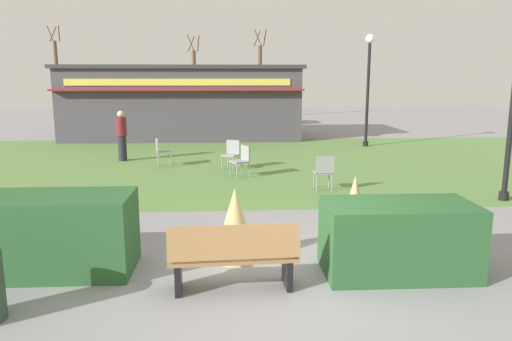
# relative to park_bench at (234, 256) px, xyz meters

# --- Properties ---
(ground_plane) EXTENTS (80.00, 80.00, 0.00)m
(ground_plane) POSITION_rel_park_bench_xyz_m (0.77, 0.23, -0.48)
(ground_plane) COLOR gray
(lawn_patch) EXTENTS (36.00, 12.00, 0.01)m
(lawn_patch) POSITION_rel_park_bench_xyz_m (0.77, 9.91, -0.48)
(lawn_patch) COLOR #5B8442
(lawn_patch) RESTS_ON ground_plane
(park_bench) EXTENTS (1.73, 0.62, 0.95)m
(park_bench) POSITION_rel_park_bench_xyz_m (0.00, 0.00, 0.00)
(park_bench) COLOR #9E7547
(park_bench) RESTS_ON ground_plane
(hedge_left) EXTENTS (2.75, 1.10, 1.14)m
(hedge_left) POSITION_rel_park_bench_xyz_m (-2.83, 0.79, 0.09)
(hedge_left) COLOR #28562B
(hedge_left) RESTS_ON ground_plane
(hedge_right) EXTENTS (2.12, 1.10, 1.04)m
(hedge_right) POSITION_rel_park_bench_xyz_m (2.36, 0.47, 0.04)
(hedge_right) COLOR #28562B
(hedge_right) RESTS_ON ground_plane
(ornamental_grass_behind_left) EXTENTS (0.65, 0.65, 1.23)m
(ornamental_grass_behind_left) POSITION_rel_park_bench_xyz_m (1.99, 1.55, 0.13)
(ornamental_grass_behind_left) COLOR tan
(ornamental_grass_behind_left) RESTS_ON ground_plane
(ornamental_grass_behind_right) EXTENTS (0.70, 0.70, 1.14)m
(ornamental_grass_behind_right) POSITION_rel_park_bench_xyz_m (0.03, 1.13, 0.09)
(ornamental_grass_behind_right) COLOR tan
(ornamental_grass_behind_right) RESTS_ON ground_plane
(lamppost_far) EXTENTS (0.36, 0.36, 4.46)m
(lamppost_far) POSITION_rel_park_bench_xyz_m (5.53, 13.42, 2.31)
(lamppost_far) COLOR black
(lamppost_far) RESTS_ON ground_plane
(food_kiosk) EXTENTS (10.81, 4.64, 3.30)m
(food_kiosk) POSITION_rel_park_bench_xyz_m (-2.17, 16.88, 1.18)
(food_kiosk) COLOR #47424C
(food_kiosk) RESTS_ON ground_plane
(cafe_chair_west) EXTENTS (0.44, 0.44, 0.89)m
(cafe_chair_west) POSITION_rel_park_bench_xyz_m (2.29, 5.65, 0.05)
(cafe_chair_west) COLOR gray
(cafe_chair_west) RESTS_ON ground_plane
(cafe_chair_east) EXTENTS (0.54, 0.54, 0.89)m
(cafe_chair_east) POSITION_rel_park_bench_xyz_m (-2.22, 9.24, 0.05)
(cafe_chair_east) COLOR gray
(cafe_chair_east) RESTS_ON ground_plane
(cafe_chair_center) EXTENTS (0.60, 0.60, 0.89)m
(cafe_chair_center) POSITION_rel_park_bench_xyz_m (0.31, 7.49, 0.05)
(cafe_chair_center) COLOR gray
(cafe_chair_center) RESTS_ON ground_plane
(cafe_chair_north) EXTENTS (0.59, 0.59, 0.89)m
(cafe_chair_north) POSITION_rel_park_bench_xyz_m (0.02, 8.68, 0.05)
(cafe_chair_north) COLOR gray
(cafe_chair_north) RESTS_ON ground_plane
(person_strolling) EXTENTS (0.34, 0.34, 1.69)m
(person_strolling) POSITION_rel_park_bench_xyz_m (-3.66, 10.38, 0.38)
(person_strolling) COLOR #23232D
(person_strolling) RESTS_ON ground_plane
(parked_car_west_slot) EXTENTS (4.34, 2.34, 1.20)m
(parked_car_west_slot) POSITION_rel_park_bench_xyz_m (-2.92, 23.54, 0.16)
(parked_car_west_slot) COLOR #2D6638
(parked_car_west_slot) RESTS_ON ground_plane
(parked_car_center_slot) EXTENTS (4.30, 2.25, 1.20)m
(parked_car_center_slot) POSITION_rel_park_bench_xyz_m (2.01, 23.54, 0.16)
(parked_car_center_slot) COLOR silver
(parked_car_center_slot) RESTS_ON ground_plane
(tree_left_bg) EXTENTS (0.91, 0.96, 6.47)m
(tree_left_bg) POSITION_rel_park_bench_xyz_m (-12.85, 31.49, 2.39)
(tree_left_bg) COLOR brown
(tree_left_bg) RESTS_ON ground_plane
(tree_right_bg) EXTENTS (0.91, 0.96, 6.01)m
(tree_right_bg) POSITION_rel_park_bench_xyz_m (2.13, 28.61, 2.16)
(tree_right_bg) COLOR brown
(tree_right_bg) RESTS_ON ground_plane
(tree_center_bg) EXTENTS (0.91, 0.96, 5.71)m
(tree_center_bg) POSITION_rel_park_bench_xyz_m (-2.56, 29.86, 2.01)
(tree_center_bg) COLOR brown
(tree_center_bg) RESTS_ON ground_plane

